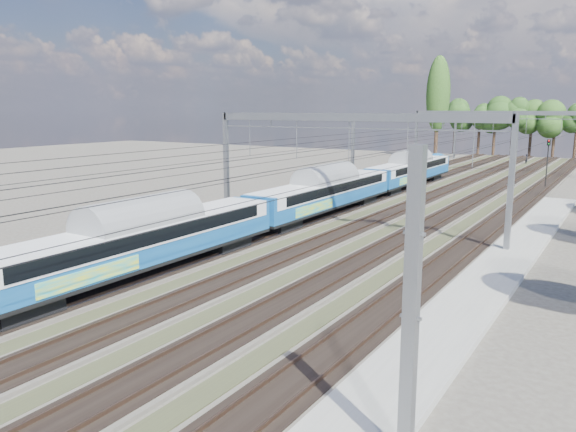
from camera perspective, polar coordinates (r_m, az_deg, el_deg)
The scene contains 9 objects.
track_bed at distance 56.55m, azimuth 12.69°, elevation 1.21°, with size 21.00×130.00×0.34m.
platform at distance 29.87m, azimuth 18.55°, elevation -7.60°, with size 3.00×70.00×0.30m, color gray.
catenary at distance 63.08m, azimuth 15.55°, elevation 7.82°, with size 25.65×130.00×9.00m.
tree_belt at distance 100.28m, azimuth 25.60°, elevation 9.21°, with size 40.30×99.15×11.73m.
poplar at distance 110.71m, azimuth 15.01°, elevation 11.83°, with size 4.40×4.40×19.04m.
emu_train at distance 48.38m, azimuth 3.61°, elevation 2.89°, with size 3.05×64.50×4.46m.
worker at distance 104.25m, azimuth 23.08°, elevation 5.34°, with size 0.62×0.41×1.71m, color black.
signal_near at distance 42.01m, azimuth 13.03°, elevation 3.39°, with size 0.41×0.37×6.42m.
signal_far at distance 73.04m, azimuth 24.87°, elevation 5.41°, with size 0.41×0.38×5.77m.
Camera 1 is at (18.15, -7.75, 9.32)m, focal length 35.00 mm.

